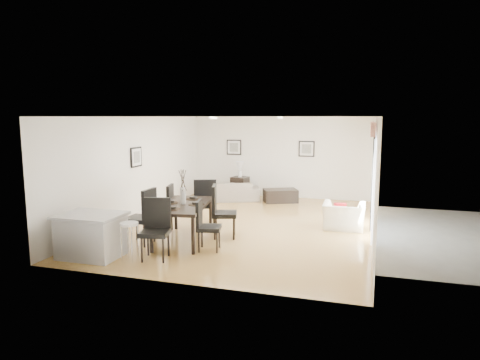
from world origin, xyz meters
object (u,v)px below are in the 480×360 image
(kitchen_island, at_px, (91,235))
(armchair, at_px, (344,216))
(dining_chair_efar, at_px, (220,208))
(dining_chair_head, at_px, (156,225))
(sofa, at_px, (227,191))
(dining_chair_wnear, at_px, (144,213))
(side_table, at_px, (240,187))
(dining_chair_wfar, at_px, (165,206))
(coffee_table, at_px, (280,196))
(dining_chair_enear, at_px, (205,222))
(dining_chair_foot, at_px, (205,200))
(dining_table, at_px, (183,208))
(bar_stool, at_px, (129,228))

(kitchen_island, bearing_deg, armchair, 37.21)
(armchair, bearing_deg, kitchen_island, 37.45)
(dining_chair_efar, relative_size, dining_chair_head, 1.03)
(sofa, height_order, armchair, armchair)
(dining_chair_wnear, xyz_separation_m, side_table, (0.36, 5.85, -0.33))
(dining_chair_wfar, relative_size, kitchen_island, 0.93)
(dining_chair_wnear, relative_size, coffee_table, 1.16)
(side_table, bearing_deg, dining_chair_enear, -80.17)
(armchair, height_order, dining_chair_foot, dining_chair_foot)
(dining_table, relative_size, dining_chair_wnear, 1.75)
(dining_chair_enear, xyz_separation_m, coffee_table, (0.50, 5.31, -0.37))
(bar_stool, bearing_deg, coffee_table, 75.67)
(dining_chair_head, bearing_deg, bar_stool, -154.79)
(dining_chair_head, xyz_separation_m, kitchen_island, (-1.24, -0.31, -0.22))
(armchair, relative_size, side_table, 1.45)
(dining_chair_wfar, xyz_separation_m, dining_chair_foot, (0.73, 0.70, 0.04))
(dining_table, height_order, dining_chair_wnear, dining_chair_wnear)
(kitchen_island, bearing_deg, coffee_table, 68.46)
(dining_table, xyz_separation_m, dining_chair_efar, (0.69, 0.46, -0.07))
(dining_chair_head, xyz_separation_m, coffee_table, (1.22, 6.02, -0.44))
(dining_chair_foot, bearing_deg, dining_chair_enear, 89.62)
(armchair, height_order, bar_stool, bar_stool)
(dining_table, xyz_separation_m, dining_chair_head, (-0.02, -1.21, -0.09))
(dining_table, xyz_separation_m, side_table, (-0.32, 5.36, -0.40))
(dining_chair_foot, bearing_deg, sofa, -101.82)
(kitchen_island, bearing_deg, side_table, 81.88)
(dining_chair_wnear, height_order, dining_chair_enear, dining_chair_wnear)
(dining_chair_wnear, distance_m, kitchen_island, 1.20)
(sofa, relative_size, dining_table, 0.99)
(dining_chair_head, xyz_separation_m, side_table, (-0.30, 6.57, -0.31))
(bar_stool, bearing_deg, sofa, 90.99)
(dining_chair_enear, height_order, kitchen_island, dining_chair_enear)
(dining_chair_enear, distance_m, coffee_table, 5.35)
(dining_chair_wfar, relative_size, dining_chair_efar, 0.95)
(dining_chair_foot, height_order, side_table, dining_chair_foot)
(armchair, height_order, dining_chair_efar, dining_chair_efar)
(side_table, bearing_deg, dining_chair_wfar, -94.39)
(dining_chair_wnear, height_order, dining_chair_efar, dining_chair_wnear)
(side_table, distance_m, kitchen_island, 6.94)
(dining_chair_enear, bearing_deg, bar_stool, 120.26)
(dining_chair_head, bearing_deg, dining_chair_foot, 76.31)
(dining_chair_foot, relative_size, coffee_table, 1.16)
(dining_chair_efar, relative_size, kitchen_island, 0.98)
(kitchen_island, bearing_deg, dining_chair_wfar, 74.04)
(dining_chair_efar, bearing_deg, side_table, -4.04)
(coffee_table, bearing_deg, kitchen_island, -135.81)
(dining_chair_enear, relative_size, coffee_table, 1.00)
(dining_table, distance_m, dining_chair_wfar, 0.87)
(coffee_table, height_order, kitchen_island, kitchen_island)
(dining_chair_efar, bearing_deg, dining_chair_enear, 165.04)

